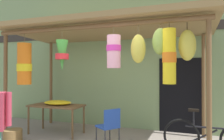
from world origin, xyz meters
name	(u,v)px	position (x,y,z in m)	size (l,w,h in m)	color
shop_facade	(131,50)	(0.01, 2.33, 2.28)	(11.92, 0.29, 4.57)	#7A9360
market_stall_canopy	(105,36)	(-0.25, 0.85, 2.47)	(5.01, 2.32, 2.80)	brown
display_table	(56,108)	(-1.67, 0.98, 0.68)	(1.41, 0.69, 0.76)	brown
flower_heap_on_table	(58,103)	(-1.65, 1.02, 0.81)	(0.76, 0.53, 0.11)	yellow
folding_chair	(110,124)	(0.03, 0.46, 0.50)	(0.56, 0.56, 0.84)	#2347A8
wicker_basket_by_table	(13,136)	(-2.21, 0.04, 0.14)	(0.42, 0.42, 0.29)	brown
parked_bicycle	(209,138)	(2.01, 0.67, 0.35)	(1.75, 0.44, 0.92)	black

